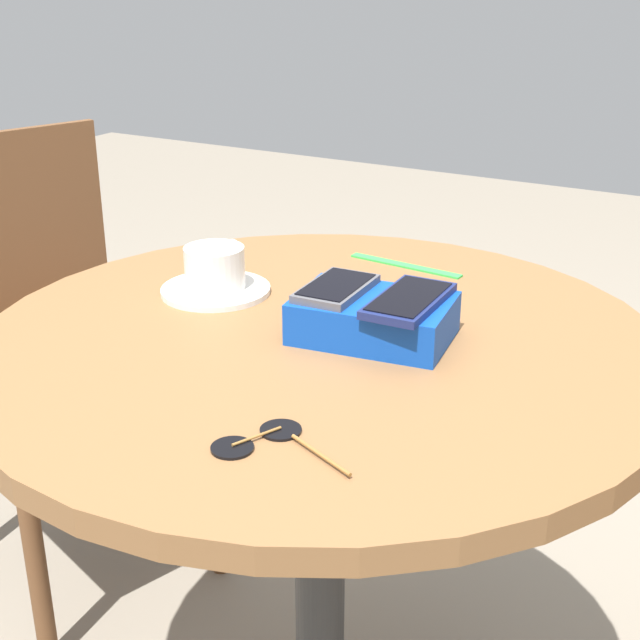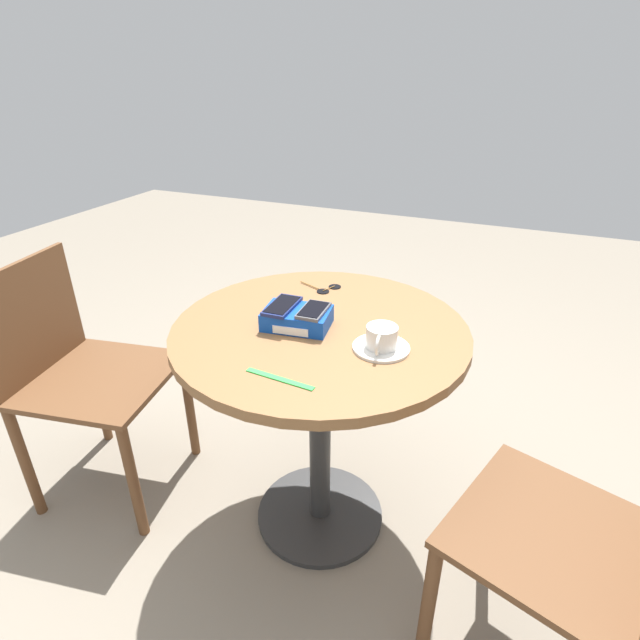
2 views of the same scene
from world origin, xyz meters
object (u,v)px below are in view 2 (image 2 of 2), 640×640
Objects in this scene: round_table at (320,372)px; coffee_cup at (382,337)px; phone_navy at (282,306)px; lanyard_strap at (280,379)px; phone_box at (297,318)px; phone_gray at (313,310)px; sunglasses at (327,289)px; saucer at (381,348)px; chair_far_side at (588,550)px; chair_near_window at (82,374)px.

round_table is 0.29m from coffee_cup.
coffee_cup is (0.31, -0.03, -0.02)m from phone_navy.
coffee_cup is 0.62× the size of lanyard_strap.
phone_box reaches higher than round_table.
phone_navy is 0.09m from phone_gray.
round_table is 7.05× the size of phone_gray.
sunglasses is at bearing 100.20° from lanyard_strap.
round_table is at bearing 164.07° from saucer.
phone_navy is 0.16× the size of chair_far_side.
lanyard_strap is 1.28× the size of sunglasses.
phone_box is at bearing 2.34° from phone_navy.
chair_far_side is at bearing -31.29° from sunglasses.
phone_box reaches higher than saucer.
chair_far_side is (0.73, 0.04, -0.29)m from lanyard_strap.
chair_near_window is (-0.83, -0.13, -0.35)m from phone_gray.
chair_far_side reaches higher than phone_navy.
saucer is 0.03m from coffee_cup.
chair_far_side reaches higher than saucer.
chair_near_window reaches higher than sunglasses.
phone_gray is at bearing 170.12° from saucer.
chair_far_side is at bearing -3.75° from chair_near_window.
phone_navy reaches higher than sunglasses.
lanyard_strap is at bearing -176.94° from chair_far_side.
coffee_cup is at bearing -48.17° from sunglasses.
phone_gray is at bearing -75.67° from sunglasses.
chair_near_window is at bearing -171.30° from phone_gray.
phone_gray is 0.14× the size of chair_near_window.
saucer is (0.21, -0.04, -0.05)m from phone_gray.
round_table is 5.64× the size of saucer.
coffee_cup is at bearing -10.57° from phone_gray.
lanyard_strap is at bearing -128.52° from coffee_cup.
coffee_cup is 0.42m from sunglasses.
lanyard_strap is (-0.18, -0.23, -0.04)m from coffee_cup.
round_table is 5.93× the size of phone_navy.
phone_navy is 0.29m from sunglasses.
phone_navy is at bearing 173.93° from coffee_cup.
phone_box is 0.06m from phone_gray.
lanyard_strap is (0.08, -0.26, -0.02)m from phone_box.
lanyard_strap is (-0.18, -0.23, -0.00)m from saucer.
sunglasses is 0.90m from chair_near_window.
phone_gray is 0.87m from chair_far_side.
coffee_cup is 0.79× the size of sunglasses.
round_table is at bearing 93.21° from lanyard_strap.
coffee_cup is at bearing 160.85° from chair_far_side.
coffee_cup reaches higher than sunglasses.
phone_box is 1.76× the size of coffee_cup.
phone_navy is 0.31m from saucer.
saucer is 0.42m from sunglasses.
saucer is (0.26, -0.03, -0.02)m from phone_box.
phone_gray reaches higher than saucer.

